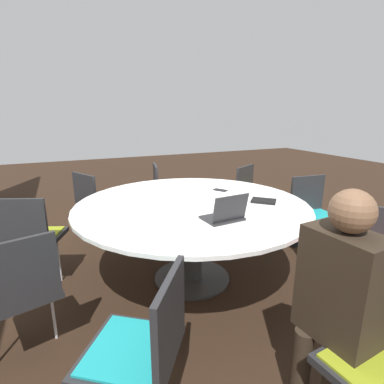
{
  "coord_description": "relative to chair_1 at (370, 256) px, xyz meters",
  "views": [
    {
      "loc": [
        -2.32,
        1.02,
        1.53
      ],
      "look_at": [
        0.0,
        0.0,
        0.85
      ],
      "focal_mm": 28.0,
      "sensor_mm": 36.0,
      "label": 1
    }
  ],
  "objects": [
    {
      "name": "ground_plane",
      "position": [
        1.03,
        0.96,
        -0.51
      ],
      "size": [
        16.0,
        16.0,
        0.0
      ],
      "primitive_type": "plane",
      "color": "black"
    },
    {
      "name": "conference_table",
      "position": [
        1.03,
        0.96,
        0.12
      ],
      "size": [
        2.04,
        2.04,
        0.75
      ],
      "color": "#333333",
      "rests_on": "ground_plane"
    },
    {
      "name": "chair_1",
      "position": [
        0.0,
        0.0,
        0.0
      ],
      "size": [
        0.61,
        0.61,
        0.86
      ],
      "rotation": [
        0.0,
        0.0,
        6.99
      ],
      "color": "#262628",
      "rests_on": "ground_plane"
    },
    {
      "name": "chair_2",
      "position": [
        0.98,
        -0.44,
        0.0
      ],
      "size": [
        0.46,
        0.47,
        0.86
      ],
      "rotation": [
        0.0,
        0.0,
        7.77
      ],
      "color": "#262628",
      "rests_on": "ground_plane"
    },
    {
      "name": "chair_3",
      "position": [
        1.78,
        -0.23,
        0.0
      ],
      "size": [
        0.58,
        0.59,
        0.86
      ],
      "rotation": [
        0.0,
        0.0,
        8.37
      ],
      "color": "#262628",
      "rests_on": "ground_plane"
    },
    {
      "name": "chair_4",
      "position": [
        2.42,
        0.74,
        0.0
      ],
      "size": [
        0.52,
        0.5,
        0.86
      ],
      "rotation": [
        0.0,
        0.0,
        9.22
      ],
      "color": "#262628",
      "rests_on": "ground_plane"
    },
    {
      "name": "chair_5",
      "position": [
        2.24,
        1.67,
        0.0
      ],
      "size": [
        0.58,
        0.58,
        0.86
      ],
      "rotation": [
        0.0,
        0.0,
        9.9
      ],
      "color": "#262628",
      "rests_on": "ground_plane"
    },
    {
      "name": "chair_6",
      "position": [
        1.49,
        2.29,
        0.0
      ],
      "size": [
        0.55,
        0.56,
        0.86
      ],
      "rotation": [
        0.0,
        0.0,
        10.61
      ],
      "color": "#262628",
      "rests_on": "ground_plane"
    },
    {
      "name": "chair_7",
      "position": [
        0.58,
        2.3,
        0.0
      ],
      "size": [
        0.52,
        0.54,
        0.86
      ],
      "rotation": [
        0.0,
        0.0,
        11.27
      ],
      "color": "#262628",
      "rests_on": "ground_plane"
    },
    {
      "name": "chair_8",
      "position": [
        -0.16,
        1.72,
        0.0
      ],
      "size": [
        0.6,
        0.6,
        0.86
      ],
      "rotation": [
        0.0,
        0.0,
        11.95
      ],
      "color": "#262628",
      "rests_on": "ground_plane"
    },
    {
      "name": "person_0",
      "position": [
        -0.43,
        0.85,
        0.19
      ],
      "size": [
        0.38,
        0.28,
        1.21
      ],
      "rotation": [
        0.0,
        0.0,
        6.37
      ],
      "color": "#2D2319",
      "rests_on": "ground_plane"
    },
    {
      "name": "laptop",
      "position": [
        0.52,
        0.92,
        0.29
      ],
      "size": [
        0.26,
        0.3,
        0.21
      ],
      "rotation": [
        0.0,
        0.0,
        1.66
      ],
      "color": "#232326",
      "rests_on": "conference_table"
    },
    {
      "name": "spiral_notebook",
      "position": [
        0.8,
        0.36,
        0.25
      ],
      "size": [
        0.25,
        0.26,
        0.02
      ],
      "color": "black",
      "rests_on": "conference_table"
    },
    {
      "name": "coffee_cup",
      "position": [
        0.74,
        1.12,
        0.28
      ],
      "size": [
        0.08,
        0.08,
        0.09
      ],
      "color": "white",
      "rests_on": "conference_table"
    },
    {
      "name": "cell_phone",
      "position": [
        1.31,
        0.52,
        0.24
      ],
      "size": [
        0.16,
        0.14,
        0.01
      ],
      "color": "black",
      "rests_on": "conference_table"
    },
    {
      "name": "handbag",
      "position": [
        1.33,
        -0.48,
        -0.37
      ],
      "size": [
        0.36,
        0.16,
        0.28
      ],
      "color": "black",
      "rests_on": "ground_plane"
    }
  ]
}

